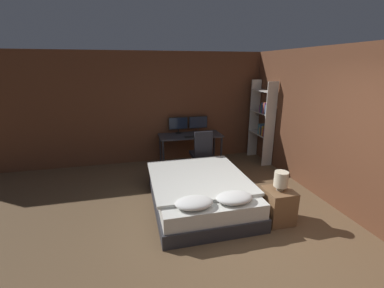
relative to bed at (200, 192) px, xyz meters
name	(u,v)px	position (x,y,z in m)	size (l,w,h in m)	color
ground_plane	(254,249)	(0.41, -1.27, -0.26)	(20.00, 20.00, 0.00)	brown
wall_back	(190,107)	(0.41, 2.47, 1.09)	(12.00, 0.06, 2.70)	brown
wall_side_right	(313,121)	(2.29, 0.23, 1.09)	(0.06, 12.00, 2.70)	brown
bed	(200,192)	(0.00, 0.00, 0.00)	(1.64, 2.08, 0.59)	#2D2D33
nightstand	(278,206)	(1.07, -0.75, 0.01)	(0.41, 0.44, 0.54)	brown
bedside_lamp	(281,179)	(1.07, -0.75, 0.46)	(0.21, 0.21, 0.30)	gray
desk	(190,138)	(0.32, 2.07, 0.39)	(1.54, 0.65, 0.73)	#38383D
monitor_left	(178,124)	(0.07, 2.30, 0.71)	(0.48, 0.16, 0.41)	black
monitor_right	(198,123)	(0.58, 2.30, 0.71)	(0.48, 0.16, 0.41)	black
keyboard	(193,137)	(0.32, 1.85, 0.48)	(0.38, 0.13, 0.02)	black
computer_mouse	(204,136)	(0.61, 1.85, 0.49)	(0.07, 0.05, 0.04)	black
office_chair	(201,156)	(0.42, 1.38, 0.14)	(0.52, 0.52, 1.01)	black
bookshelf	(263,119)	(2.10, 1.74, 0.85)	(0.27, 0.82, 2.03)	beige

